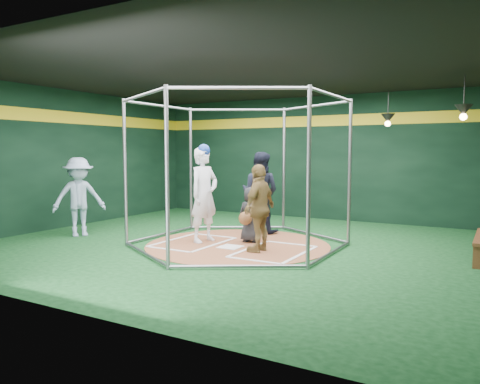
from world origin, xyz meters
The scene contains 13 objects.
room_shell centered at (0.00, 0.01, 1.75)m, with size 10.10×9.10×3.53m.
clay_disc centered at (0.00, 0.00, 0.01)m, with size 3.80×3.80×0.01m, color #945536.
home_plate centered at (0.00, -0.30, 0.02)m, with size 0.43×0.43×0.01m, color white.
batter_box_left centered at (-0.95, -0.25, 0.02)m, with size 1.17×1.77×0.01m.
batter_box_right centered at (0.95, -0.25, 0.02)m, with size 1.17×1.77×0.01m.
batting_cage centered at (0.00, 0.00, 1.50)m, with size 4.05×4.67×3.00m.
pendant_lamp_near centered at (2.20, 3.60, 2.74)m, with size 0.34×0.34×0.90m.
pendant_lamp_far centered at (4.00, 2.00, 2.74)m, with size 0.34×0.34×0.90m.
batter_figure centered at (-0.78, -0.07, 1.04)m, with size 0.62×0.81×2.08m.
visitor_leopard centered at (0.69, -0.35, 0.85)m, with size 0.99×0.41×1.69m, color #AB8949.
catcher_figure centered at (0.10, 0.38, 0.60)m, with size 0.60×0.60×1.18m.
umpire centered at (-0.27, 1.54, 0.97)m, with size 0.93×0.72×1.91m, color black.
bystander_blue centered at (-3.69, -0.87, 0.90)m, with size 1.16×0.67×1.80m, color #8EA3BC.
Camera 1 is at (4.76, -8.29, 1.94)m, focal length 35.00 mm.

